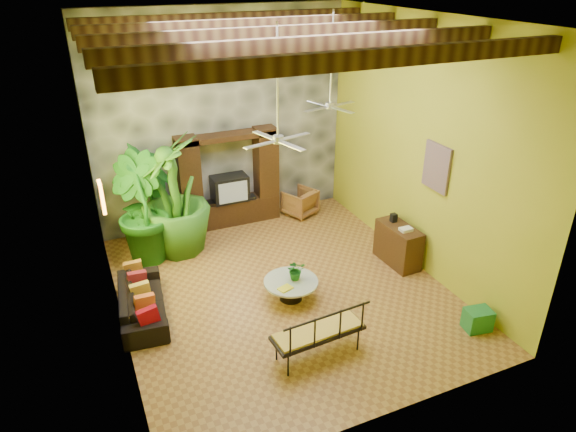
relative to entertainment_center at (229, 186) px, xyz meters
name	(u,v)px	position (x,y,z in m)	size (l,w,h in m)	color
ground	(281,288)	(0.00, -3.14, -0.97)	(7.00, 7.00, 0.00)	brown
ceiling	(279,18)	(0.00, -3.14, 4.03)	(6.00, 7.00, 0.02)	silver
back_wall	(221,120)	(0.00, 0.36, 1.53)	(6.00, 0.02, 5.00)	#989F24
left_wall	(102,198)	(-3.00, -3.14, 1.53)	(0.02, 7.00, 5.00)	#989F24
right_wall	(420,147)	(3.00, -3.14, 1.53)	(0.02, 7.00, 5.00)	#989F24
stone_accent_wall	(222,120)	(0.00, 0.30, 1.53)	(5.98, 0.10, 4.98)	#3C4044
ceiling_beams	(279,33)	(0.00, -3.14, 3.81)	(5.95, 5.36, 0.22)	#392612
entertainment_center	(229,186)	(0.00, 0.00, 0.00)	(2.40, 0.55, 2.30)	black
ceiling_fan_front	(278,127)	(-0.20, -3.54, 2.44)	(1.28, 1.28, 1.86)	silver
ceiling_fan_back	(330,95)	(1.60, -1.94, 2.44)	(1.28, 1.28, 1.86)	silver
wall_art_mask	(102,197)	(-2.96, -2.14, 1.13)	(0.06, 0.32, 0.55)	orange
wall_art_painting	(437,167)	(2.96, -3.74, 1.33)	(0.06, 0.70, 0.90)	#285194
sofa	(142,301)	(-2.62, -2.90, -0.68)	(1.97, 0.77, 0.58)	black
wicker_armchair	(300,202)	(1.74, -0.27, -0.63)	(0.71, 0.73, 0.67)	olive
tall_plant_a	(151,196)	(-1.89, -0.28, 0.21)	(1.23, 0.84, 2.34)	#19621D
tall_plant_b	(139,209)	(-2.23, -0.89, 0.21)	(1.29, 1.04, 2.34)	#185917
tall_plant_c	(174,196)	(-1.47, -0.83, 0.36)	(1.48, 1.48, 2.65)	#2C661B
coffee_table	(291,287)	(0.04, -3.53, -0.71)	(1.03, 1.03, 0.40)	black
centerpiece_plant	(296,270)	(0.15, -3.50, -0.37)	(0.35, 0.30, 0.39)	#175717
yellow_tray	(285,288)	(-0.16, -3.73, -0.55)	(0.25, 0.18, 0.03)	yellow
iron_bench	(320,331)	(-0.20, -5.21, -0.43)	(1.56, 0.65, 0.57)	black
side_console	(398,245)	(2.65, -3.23, -0.53)	(0.48, 1.08, 0.86)	#3D1B13
green_bin	(478,319)	(2.65, -5.66, -0.77)	(0.45, 0.34, 0.39)	#217E23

